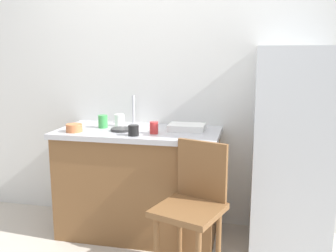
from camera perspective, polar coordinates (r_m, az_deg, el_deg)
name	(u,v)px	position (r m, az deg, el deg)	size (l,w,h in m)	color
back_wall	(167,79)	(3.20, -0.21, 7.27)	(4.80, 0.10, 2.50)	silver
cabinet_base	(140,184)	(3.08, -4.40, -8.89)	(1.25, 0.60, 0.83)	brown
countertop	(139,132)	(2.96, -4.52, -0.95)	(1.29, 0.64, 0.04)	#B7B7BC
faucet	(133,110)	(3.20, -5.33, 2.54)	(0.02, 0.02, 0.24)	#B7B7BC
refrigerator	(291,151)	(2.88, 18.39, -3.69)	(0.55, 0.58, 1.51)	silver
chair	(193,203)	(2.49, 3.87, -11.68)	(0.51, 0.51, 0.89)	brown
dish_tray	(187,127)	(2.92, 2.89, -0.21)	(0.28, 0.20, 0.05)	white
terracotta_bowl	(74,128)	(2.95, -14.22, -0.29)	(0.12, 0.12, 0.06)	#C67042
hotplate	(122,129)	(2.93, -7.14, -0.53)	(0.17, 0.17, 0.02)	#2D2D2D
cup_red	(154,128)	(2.80, -2.17, -0.26)	(0.06, 0.06, 0.09)	red
cup_green	(103,121)	(3.06, -9.97, 0.69)	(0.08, 0.08, 0.10)	green
cup_black	(134,130)	(2.74, -5.32, -0.69)	(0.08, 0.08, 0.08)	black
cup_white	(119,120)	(3.11, -7.47, 0.89)	(0.08, 0.08, 0.10)	white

